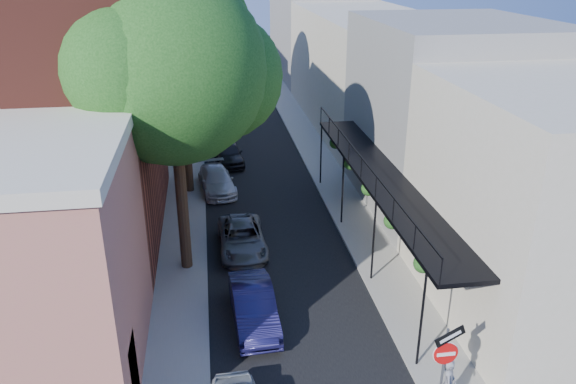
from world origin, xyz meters
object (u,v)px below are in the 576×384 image
object	(u,v)px
oak_far	(190,14)
parked_car_b	(254,306)
parked_car_c	(242,238)
oak_mid	(188,58)
oak_near	(184,72)
parked_car_d	(217,180)
sign_post	(445,357)
parked_car_e	(228,153)

from	to	relation	value
oak_far	parked_car_b	xyz separation A→B (m)	(1.90, -21.28, -7.60)
parked_car_b	parked_car_c	size ratio (longest dim) A/B	0.96
oak_far	parked_car_c	xyz separation A→B (m)	(1.88, -16.07, -7.68)
oak_mid	parked_car_c	bearing A→B (deg)	-74.53
oak_near	oak_mid	distance (m)	8.01
oak_near	parked_car_d	xyz separation A→B (m)	(1.02, 7.72, -7.29)
sign_post	parked_car_c	distance (m)	11.32
oak_far	parked_car_e	world-z (taller)	oak_far
sign_post	parked_car_d	xyz separation A→B (m)	(-5.51, 17.01, -1.45)
parked_car_e	oak_mid	bearing A→B (deg)	-121.11
oak_mid	parked_car_c	distance (m)	9.75
parked_car_b	parked_car_d	world-z (taller)	parked_car_b
oak_far	parked_car_b	world-z (taller)	oak_far
oak_near	oak_mid	xyz separation A→B (m)	(-0.05, 7.97, -0.82)
sign_post	oak_far	xyz separation A→B (m)	(-6.51, 26.30, 6.22)
oak_mid	oak_near	bearing A→B (deg)	-89.63
parked_car_b	oak_far	bearing A→B (deg)	92.49
sign_post	parked_car_b	world-z (taller)	sign_post
oak_mid	parked_car_b	distance (m)	13.95
oak_mid	sign_post	bearing A→B (deg)	-69.14
oak_near	oak_far	bearing A→B (deg)	89.96
oak_far	parked_car_d	distance (m)	12.08
oak_far	parked_car_d	bearing A→B (deg)	-83.84
sign_post	parked_car_d	size ratio (longest dim) A/B	0.73
parked_car_d	parked_car_e	distance (m)	4.34
oak_near	parked_car_e	xyz separation A→B (m)	(1.84, 11.98, -7.22)
parked_car_c	oak_mid	bearing A→B (deg)	104.40
oak_mid	parked_car_c	size ratio (longest dim) A/B	2.44
oak_near	parked_car_c	bearing A→B (deg)	26.38
parked_car_c	oak_far	bearing A→B (deg)	95.61
parked_car_d	parked_car_e	bearing A→B (deg)	71.68
oak_near	parked_car_b	size ratio (longest dim) A/B	2.86
parked_car_d	parked_car_e	size ratio (longest dim) A/B	1.06
oak_near	parked_car_c	size ratio (longest dim) A/B	2.73
sign_post	parked_car_e	size ratio (longest dim) A/B	0.78
oak_far	parked_car_e	distance (m)	9.30
oak_mid	parked_car_d	size ratio (longest dim) A/B	2.50
oak_near	parked_car_d	distance (m)	10.67
oak_mid	parked_car_b	world-z (taller)	oak_mid
oak_mid	parked_car_e	xyz separation A→B (m)	(1.90, 4.01, -6.40)
sign_post	oak_near	bearing A→B (deg)	125.09
sign_post	parked_car_b	bearing A→B (deg)	132.55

